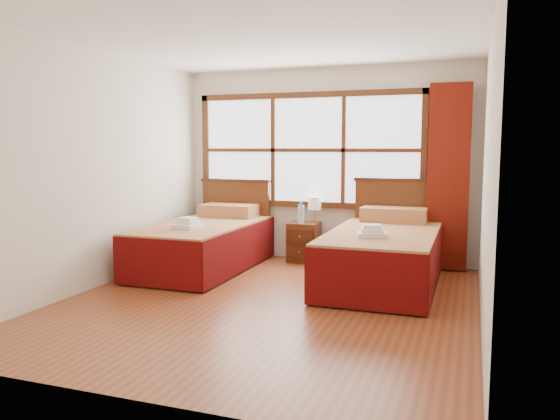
% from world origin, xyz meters
% --- Properties ---
extents(floor, '(4.50, 4.50, 0.00)m').
position_xyz_m(floor, '(0.00, 0.00, 0.00)').
color(floor, brown).
rests_on(floor, ground).
extents(ceiling, '(4.50, 4.50, 0.00)m').
position_xyz_m(ceiling, '(0.00, 0.00, 2.60)').
color(ceiling, white).
rests_on(ceiling, wall_back).
extents(wall_back, '(4.00, 0.00, 4.00)m').
position_xyz_m(wall_back, '(0.00, 2.25, 1.30)').
color(wall_back, silver).
rests_on(wall_back, floor).
extents(wall_left, '(0.00, 4.50, 4.50)m').
position_xyz_m(wall_left, '(-2.00, 0.00, 1.30)').
color(wall_left, silver).
rests_on(wall_left, floor).
extents(wall_right, '(0.00, 4.50, 4.50)m').
position_xyz_m(wall_right, '(2.00, 0.00, 1.30)').
color(wall_right, silver).
rests_on(wall_right, floor).
extents(window, '(3.16, 0.06, 1.56)m').
position_xyz_m(window, '(-0.25, 2.21, 1.50)').
color(window, white).
rests_on(window, wall_back).
extents(curtain, '(0.50, 0.16, 2.30)m').
position_xyz_m(curtain, '(1.60, 2.11, 1.17)').
color(curtain, maroon).
rests_on(curtain, wall_back).
extents(bed_left, '(1.12, 2.17, 1.09)m').
position_xyz_m(bed_left, '(-1.30, 1.20, 0.33)').
color(bed_left, '#3C1E0C').
rests_on(bed_left, floor).
extents(bed_right, '(1.17, 2.28, 1.15)m').
position_xyz_m(bed_right, '(0.97, 1.20, 0.35)').
color(bed_right, '#3C1E0C').
rests_on(bed_right, floor).
extents(nightstand, '(0.40, 0.40, 0.53)m').
position_xyz_m(nightstand, '(-0.23, 1.99, 0.27)').
color(nightstand, '#512811').
rests_on(nightstand, floor).
extents(towels_left, '(0.36, 0.33, 0.13)m').
position_xyz_m(towels_left, '(-1.28, 0.73, 0.63)').
color(towels_left, white).
rests_on(towels_left, bed_left).
extents(towels_right, '(0.36, 0.33, 0.13)m').
position_xyz_m(towels_right, '(0.91, 0.69, 0.66)').
color(towels_right, white).
rests_on(towels_right, bed_right).
extents(lamp, '(0.18, 0.18, 0.34)m').
position_xyz_m(lamp, '(-0.13, 2.13, 0.77)').
color(lamp, gold).
rests_on(lamp, nightstand).
extents(bottle_near, '(0.07, 0.07, 0.28)m').
position_xyz_m(bottle_near, '(-0.27, 1.97, 0.66)').
color(bottle_near, silver).
rests_on(bottle_near, nightstand).
extents(bottle_far, '(0.07, 0.07, 0.28)m').
position_xyz_m(bottle_far, '(-0.24, 1.92, 0.66)').
color(bottle_far, silver).
rests_on(bottle_far, nightstand).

